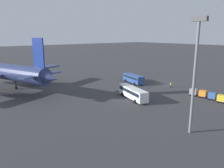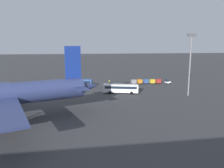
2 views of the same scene
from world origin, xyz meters
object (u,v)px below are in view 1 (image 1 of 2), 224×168
object	(u,v)px
airplane	(2,71)
cargo_cart_yellow	(221,98)
shuttle_bus_near	(133,78)
worker_person	(171,85)
cargo_cart_grey	(194,92)
cargo_cart_orange	(203,93)
cargo_cart_blue	(212,96)
shuttle_bus_far	(133,92)

from	to	relation	value
airplane	cargo_cart_yellow	xyz separation A→B (m)	(-49.25, -40.60, -5.03)
shuttle_bus_near	worker_person	distance (m)	13.76
cargo_cart_yellow	cargo_cart_grey	distance (m)	8.18
cargo_cart_orange	cargo_cart_blue	bearing A→B (deg)	178.54
airplane	cargo_cart_orange	distance (m)	60.41
shuttle_bus_near	shuttle_bus_far	xyz separation A→B (m)	(-14.09, 14.36, 0.05)
shuttle_bus_far	cargo_cart_grey	distance (m)	18.28
worker_person	shuttle_bus_near	bearing A→B (deg)	20.25
cargo_cart_yellow	cargo_cart_blue	xyz separation A→B (m)	(2.72, -0.63, 0.00)
cargo_cart_orange	cargo_cart_grey	size ratio (longest dim) A/B	1.00
cargo_cart_blue	cargo_cart_orange	bearing A→B (deg)	-1.46
shuttle_bus_near	cargo_cart_grey	xyz separation A→B (m)	(-23.00, -1.58, -0.66)
shuttle_bus_far	worker_person	world-z (taller)	shuttle_bus_far
cargo_cart_orange	airplane	bearing A→B (deg)	43.32
worker_person	cargo_cart_yellow	xyz separation A→B (m)	(-18.30, 3.54, 0.32)
airplane	shuttle_bus_near	xyz separation A→B (m)	(-18.08, -39.39, -4.38)
airplane	worker_person	xyz separation A→B (m)	(-30.95, -44.14, -5.36)
airplane	worker_person	size ratio (longest dim) A/B	26.87
shuttle_bus_far	worker_person	size ratio (longest dim) A/B	7.10
airplane	worker_person	distance (m)	54.18
airplane	shuttle_bus_near	bearing A→B (deg)	-133.79
airplane	worker_person	bearing A→B (deg)	-144.18
shuttle_bus_near	cargo_cart_blue	bearing A→B (deg)	-163.08
cargo_cart_blue	shuttle_bus_near	bearing A→B (deg)	3.70
cargo_cart_grey	cargo_cart_orange	bearing A→B (deg)	-173.25
worker_person	cargo_cart_blue	bearing A→B (deg)	169.41
cargo_cart_orange	shuttle_bus_near	bearing A→B (deg)	4.24
shuttle_bus_far	airplane	bearing A→B (deg)	53.51
shuttle_bus_far	shuttle_bus_near	bearing A→B (deg)	-29.92
airplane	worker_person	world-z (taller)	airplane
shuttle_bus_near	worker_person	world-z (taller)	shuttle_bus_near
shuttle_bus_near	cargo_cart_yellow	bearing A→B (deg)	-164.56
worker_person	cargo_cart_blue	size ratio (longest dim) A/B	0.78
cargo_cart_grey	cargo_cart_yellow	bearing A→B (deg)	177.35
cargo_cart_blue	cargo_cart_grey	xyz separation A→B (m)	(5.45, 0.25, 0.00)
airplane	cargo_cart_blue	bearing A→B (deg)	-157.59
airplane	cargo_cart_blue	size ratio (longest dim) A/B	21.05
shuttle_bus_near	cargo_cart_orange	world-z (taller)	shuttle_bus_near
worker_person	cargo_cart_orange	world-z (taller)	cargo_cart_orange
cargo_cart_blue	cargo_cart_yellow	bearing A→B (deg)	166.96
shuttle_bus_far	worker_person	distance (m)	19.18
cargo_cart_yellow	cargo_cart_orange	size ratio (longest dim) A/B	1.00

